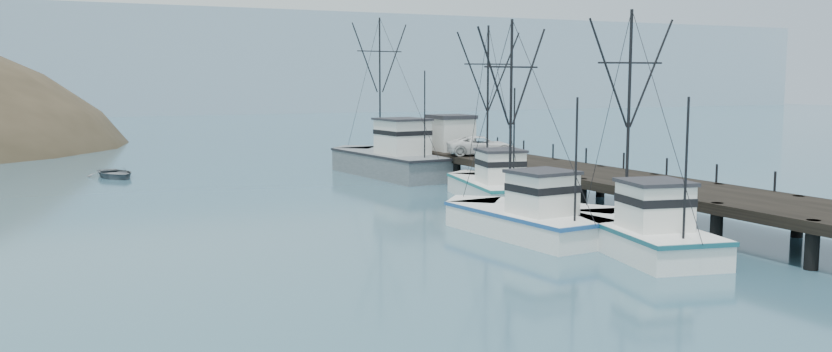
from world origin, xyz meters
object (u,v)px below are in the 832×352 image
at_px(trawler_near, 636,232).
at_px(pier_shed, 451,132).
at_px(work_vessel, 389,160).
at_px(pier, 568,173).
at_px(trawler_mid, 522,218).
at_px(trawler_far, 492,186).
at_px(pickup_truck, 482,146).
at_px(motorboat, 115,178).

relative_size(trawler_near, pier_shed, 3.42).
bearing_deg(work_vessel, pier_shed, -28.41).
xyz_separation_m(pier, trawler_mid, (-9.04, -8.86, -0.87)).
height_order(trawler_far, pier_shed, trawler_far).
bearing_deg(pier, trawler_mid, -135.58).
distance_m(pier, trawler_far, 4.84).
distance_m(trawler_near, pickup_truck, 24.62).
bearing_deg(pier_shed, trawler_near, -101.26).
bearing_deg(pickup_truck, trawler_mid, 174.23).
xyz_separation_m(trawler_mid, work_vessel, (3.95, 25.52, 0.41)).
bearing_deg(pier_shed, work_vessel, 151.59).
bearing_deg(trawler_far, motorboat, 132.64).
bearing_deg(pier_shed, pier, -86.86).
relative_size(work_vessel, pier_shed, 4.76).
distance_m(trawler_near, work_vessel, 30.81).
relative_size(pickup_truck, motorboat, 1.06).
relative_size(pier, motorboat, 9.20).
distance_m(trawler_far, motorboat, 30.36).
bearing_deg(pickup_truck, work_vessel, 50.98).
bearing_deg(trawler_mid, motorboat, 115.50).
bearing_deg(trawler_near, trawler_far, 82.47).
height_order(trawler_near, trawler_mid, trawler_near).
xyz_separation_m(pier, pier_shed, (-0.79, 14.33, 1.73)).
relative_size(work_vessel, pickup_truck, 3.00).
relative_size(pier, pier_shed, 13.75).
distance_m(trawler_far, pier_shed, 13.08).
distance_m(work_vessel, pier_shed, 5.36).
relative_size(trawler_far, motorboat, 2.36).
bearing_deg(pier_shed, motorboat, 157.45).
distance_m(pier, pier_shed, 14.45).
bearing_deg(motorboat, pier_shed, -35.05).
bearing_deg(trawler_near, motorboat, 115.60).
height_order(pier_shed, pickup_truck, pier_shed).
bearing_deg(trawler_far, pickup_truck, 64.77).
relative_size(trawler_mid, motorboat, 2.27).
distance_m(trawler_mid, pickup_truck, 20.48).
relative_size(trawler_near, pickup_truck, 2.15).
height_order(trawler_mid, work_vessel, work_vessel).
relative_size(pier, trawler_near, 4.02).
relative_size(work_vessel, motorboat, 3.19).
bearing_deg(pier, work_vessel, 106.98).
bearing_deg(trawler_far, pier, -24.93).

